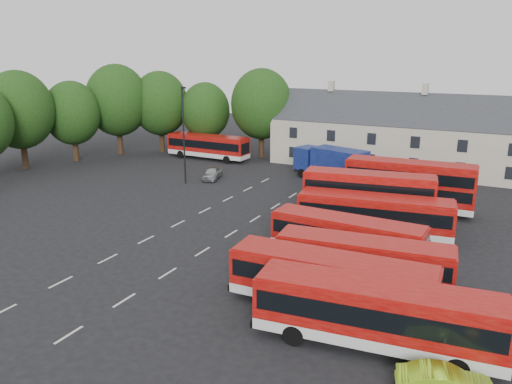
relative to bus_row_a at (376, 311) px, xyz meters
The scene contains 16 objects.
ground 20.44m from the bus_row_a, 156.49° to the left, with size 140.00×140.00×0.00m, color black.
lane_markings 19.17m from the bus_row_a, 147.95° to the left, with size 5.15×33.80×0.01m.
treeline 48.28m from the bus_row_a, 145.10° to the left, with size 29.92×32.59×12.01m.
terrace_houses 38.45m from the bus_row_a, 96.97° to the left, with size 35.70×7.13×10.06m.
bus_row_a is the anchor object (origin of this frame).
bus_row_b 3.89m from the bus_row_a, 141.34° to the left, with size 11.05×3.05×3.09m.
bus_row_c 6.56m from the bus_row_a, 110.66° to the left, with size 10.42×3.48×2.89m.
bus_row_d 10.47m from the bus_row_a, 114.76° to the left, with size 10.32×2.80×2.89m.
bus_row_e 14.96m from the bus_row_a, 104.78° to the left, with size 11.54×4.19×3.19m.
bus_dd_south 18.08m from the bus_row_a, 106.36° to the left, with size 10.52×3.97×4.22m.
bus_dd_north 22.37m from the bus_row_a, 97.26° to the left, with size 10.91×3.04×4.43m.
bus_north 44.51m from the bus_row_a, 132.70° to the left, with size 11.14×2.77×3.14m.
box_truck 31.85m from the bus_row_a, 112.81° to the left, with size 8.61×4.81×3.59m.
silver_car 34.08m from the bus_row_a, 135.05° to the left, with size 1.55×3.86×1.31m, color #A6A9AE.
lime_car 4.30m from the bus_row_a, 32.86° to the right, with size 1.35×3.87×1.27m, color #9BDA21.
lamppost 33.35m from the bus_row_a, 140.51° to the left, with size 0.69×0.48×10.10m.
Camera 1 is at (23.22, -29.09, 13.47)m, focal length 35.00 mm.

